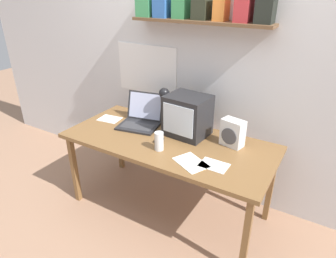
{
  "coord_description": "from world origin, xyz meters",
  "views": [
    {
      "loc": [
        1.12,
        -1.88,
        1.89
      ],
      "look_at": [
        0.0,
        0.0,
        0.82
      ],
      "focal_mm": 32.0,
      "sensor_mm": 36.0,
      "label": 1
    }
  ],
  "objects_px": {
    "space_heater": "(233,133)",
    "open_notebook": "(110,119)",
    "juice_glass": "(159,142)",
    "loose_paper_near_monitor": "(214,165)",
    "laptop": "(141,117)",
    "crt_monitor": "(187,116)",
    "computer_mouse": "(159,140)",
    "corner_desk": "(168,146)",
    "desk_lamp": "(165,99)",
    "printed_handout": "(191,163)"
  },
  "relations": [
    {
      "from": "printed_handout",
      "to": "loose_paper_near_monitor",
      "type": "xyz_separation_m",
      "value": [
        0.16,
        0.05,
        0.0
      ]
    },
    {
      "from": "printed_handout",
      "to": "loose_paper_near_monitor",
      "type": "distance_m",
      "value": 0.16
    },
    {
      "from": "crt_monitor",
      "to": "computer_mouse",
      "type": "bearing_deg",
      "value": -114.42
    },
    {
      "from": "juice_glass",
      "to": "computer_mouse",
      "type": "distance_m",
      "value": 0.14
    },
    {
      "from": "space_heater",
      "to": "open_notebook",
      "type": "distance_m",
      "value": 1.19
    },
    {
      "from": "laptop",
      "to": "desk_lamp",
      "type": "relative_size",
      "value": 1.14
    },
    {
      "from": "corner_desk",
      "to": "open_notebook",
      "type": "bearing_deg",
      "value": 173.92
    },
    {
      "from": "computer_mouse",
      "to": "crt_monitor",
      "type": "bearing_deg",
      "value": 61.02
    },
    {
      "from": "corner_desk",
      "to": "open_notebook",
      "type": "height_order",
      "value": "open_notebook"
    },
    {
      "from": "space_heater",
      "to": "open_notebook",
      "type": "relative_size",
      "value": 0.99
    },
    {
      "from": "juice_glass",
      "to": "computer_mouse",
      "type": "xyz_separation_m",
      "value": [
        -0.07,
        0.11,
        -0.05
      ]
    },
    {
      "from": "crt_monitor",
      "to": "juice_glass",
      "type": "distance_m",
      "value": 0.37
    },
    {
      "from": "corner_desk",
      "to": "space_heater",
      "type": "xyz_separation_m",
      "value": [
        0.48,
        0.19,
        0.16
      ]
    },
    {
      "from": "crt_monitor",
      "to": "juice_glass",
      "type": "bearing_deg",
      "value": -95.44
    },
    {
      "from": "juice_glass",
      "to": "printed_handout",
      "type": "height_order",
      "value": "juice_glass"
    },
    {
      "from": "computer_mouse",
      "to": "open_notebook",
      "type": "relative_size",
      "value": 0.53
    },
    {
      "from": "corner_desk",
      "to": "open_notebook",
      "type": "relative_size",
      "value": 7.96
    },
    {
      "from": "crt_monitor",
      "to": "printed_handout",
      "type": "height_order",
      "value": "crt_monitor"
    },
    {
      "from": "juice_glass",
      "to": "open_notebook",
      "type": "height_order",
      "value": "juice_glass"
    },
    {
      "from": "laptop",
      "to": "open_notebook",
      "type": "xyz_separation_m",
      "value": [
        -0.32,
        -0.07,
        -0.07
      ]
    },
    {
      "from": "juice_glass",
      "to": "laptop",
      "type": "bearing_deg",
      "value": 141.32
    },
    {
      "from": "corner_desk",
      "to": "open_notebook",
      "type": "xyz_separation_m",
      "value": [
        -0.69,
        0.07,
        0.06
      ]
    },
    {
      "from": "corner_desk",
      "to": "juice_glass",
      "type": "height_order",
      "value": "juice_glass"
    },
    {
      "from": "juice_glass",
      "to": "space_heater",
      "type": "bearing_deg",
      "value": 38.02
    },
    {
      "from": "computer_mouse",
      "to": "loose_paper_near_monitor",
      "type": "bearing_deg",
      "value": -10.89
    },
    {
      "from": "corner_desk",
      "to": "crt_monitor",
      "type": "relative_size",
      "value": 4.78
    },
    {
      "from": "space_heater",
      "to": "crt_monitor",
      "type": "bearing_deg",
      "value": -165.92
    },
    {
      "from": "crt_monitor",
      "to": "desk_lamp",
      "type": "bearing_deg",
      "value": 170.03
    },
    {
      "from": "juice_glass",
      "to": "loose_paper_near_monitor",
      "type": "height_order",
      "value": "juice_glass"
    },
    {
      "from": "desk_lamp",
      "to": "laptop",
      "type": "bearing_deg",
      "value": -149.29
    },
    {
      "from": "computer_mouse",
      "to": "printed_handout",
      "type": "distance_m",
      "value": 0.4
    },
    {
      "from": "open_notebook",
      "to": "space_heater",
      "type": "bearing_deg",
      "value": 5.41
    },
    {
      "from": "laptop",
      "to": "juice_glass",
      "type": "relative_size",
      "value": 2.73
    },
    {
      "from": "juice_glass",
      "to": "computer_mouse",
      "type": "height_order",
      "value": "juice_glass"
    },
    {
      "from": "laptop",
      "to": "juice_glass",
      "type": "height_order",
      "value": "laptop"
    },
    {
      "from": "desk_lamp",
      "to": "juice_glass",
      "type": "height_order",
      "value": "desk_lamp"
    },
    {
      "from": "juice_glass",
      "to": "loose_paper_near_monitor",
      "type": "relative_size",
      "value": 0.73
    },
    {
      "from": "corner_desk",
      "to": "juice_glass",
      "type": "distance_m",
      "value": 0.21
    },
    {
      "from": "laptop",
      "to": "loose_paper_near_monitor",
      "type": "xyz_separation_m",
      "value": [
        0.85,
        -0.31,
        -0.07
      ]
    },
    {
      "from": "computer_mouse",
      "to": "open_notebook",
      "type": "distance_m",
      "value": 0.66
    },
    {
      "from": "corner_desk",
      "to": "laptop",
      "type": "relative_size",
      "value": 4.32
    },
    {
      "from": "crt_monitor",
      "to": "loose_paper_near_monitor",
      "type": "distance_m",
      "value": 0.55
    },
    {
      "from": "printed_handout",
      "to": "computer_mouse",
      "type": "bearing_deg",
      "value": 157.46
    },
    {
      "from": "corner_desk",
      "to": "open_notebook",
      "type": "distance_m",
      "value": 0.7
    },
    {
      "from": "corner_desk",
      "to": "juice_glass",
      "type": "relative_size",
      "value": 11.81
    },
    {
      "from": "laptop",
      "to": "crt_monitor",
      "type": "bearing_deg",
      "value": -6.84
    },
    {
      "from": "laptop",
      "to": "computer_mouse",
      "type": "height_order",
      "value": "laptop"
    },
    {
      "from": "open_notebook",
      "to": "loose_paper_near_monitor",
      "type": "distance_m",
      "value": 1.2
    },
    {
      "from": "desk_lamp",
      "to": "space_heater",
      "type": "relative_size",
      "value": 1.62
    },
    {
      "from": "laptop",
      "to": "computer_mouse",
      "type": "relative_size",
      "value": 3.47
    }
  ]
}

